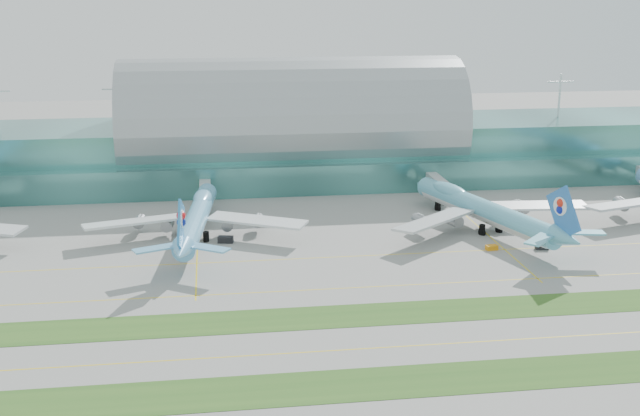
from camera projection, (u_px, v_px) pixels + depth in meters
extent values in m
plane|color=gray|center=(356.00, 319.00, 166.74)|extent=(700.00, 700.00, 0.00)
cube|color=#3D7A75|center=(292.00, 150.00, 288.19)|extent=(340.00, 42.00, 20.00)
cube|color=#3D7A75|center=(299.00, 179.00, 266.61)|extent=(340.00, 8.00, 10.00)
ellipsoid|color=#9EA5A8|center=(291.00, 123.00, 285.52)|extent=(340.00, 46.20, 16.17)
cylinder|color=white|center=(291.00, 100.00, 283.39)|extent=(0.80, 0.80, 16.00)
cube|color=#B2B7B7|center=(205.00, 189.00, 251.89)|extent=(3.50, 22.00, 3.00)
cylinder|color=black|center=(206.00, 208.00, 243.28)|extent=(1.00, 1.00, 4.00)
cube|color=#B2B7B7|center=(437.00, 181.00, 261.77)|extent=(3.50, 22.00, 3.00)
cylinder|color=black|center=(445.00, 199.00, 253.16)|extent=(1.00, 1.00, 4.00)
cube|color=#2D591E|center=(385.00, 383.00, 140.00)|extent=(420.00, 12.00, 0.08)
cube|color=#2D591E|center=(354.00, 315.00, 168.64)|extent=(420.00, 12.00, 0.08)
cube|color=yellow|center=(369.00, 348.00, 153.38)|extent=(420.00, 0.35, 0.01)
cube|color=yellow|center=(342.00, 288.00, 183.93)|extent=(420.00, 0.35, 0.01)
cube|color=yellow|center=(328.00, 257.00, 204.93)|extent=(420.00, 0.35, 0.01)
cylinder|color=#68B6E4|center=(197.00, 218.00, 219.74)|extent=(11.53, 57.36, 5.71)
ellipsoid|color=#68B6E4|center=(203.00, 198.00, 234.71)|extent=(7.17, 17.81, 4.07)
cone|color=#68B6E4|center=(208.00, 190.00, 249.36)|extent=(6.15, 5.16, 5.71)
cone|color=#68B6E4|center=(181.00, 251.00, 188.41)|extent=(6.24, 8.80, 5.42)
cube|color=white|center=(135.00, 222.00, 217.52)|extent=(28.45, 14.32, 1.12)
cylinder|color=gray|center=(154.00, 223.00, 222.96)|extent=(3.63, 5.36, 3.13)
cube|color=white|center=(257.00, 220.00, 218.61)|extent=(27.65, 19.04, 1.12)
cylinder|color=gray|center=(243.00, 222.00, 223.78)|extent=(3.63, 5.36, 3.13)
cube|color=#2D81C9|center=(181.00, 226.00, 188.64)|extent=(1.79, 12.09, 13.27)
cylinder|color=white|center=(181.00, 219.00, 189.16)|extent=(1.28, 4.48, 4.42)
cylinder|color=black|center=(206.00, 211.00, 241.76)|extent=(1.66, 1.66, 2.76)
cylinder|color=black|center=(186.00, 237.00, 217.23)|extent=(1.66, 1.66, 2.76)
cylinder|color=black|center=(206.00, 237.00, 217.42)|extent=(1.66, 1.66, 2.76)
cylinder|color=#5AAEC7|center=(483.00, 210.00, 226.67)|extent=(23.69, 59.36, 6.03)
ellipsoid|color=#5AAEC7|center=(450.00, 191.00, 240.95)|extent=(10.92, 19.20, 4.30)
cone|color=#5AAEC7|center=(422.00, 185.00, 255.00)|extent=(7.20, 6.44, 6.03)
cone|color=#5AAEC7|center=(567.00, 239.00, 196.66)|extent=(8.07, 10.06, 5.73)
cube|color=silver|center=(435.00, 220.00, 217.90)|extent=(27.21, 24.15, 1.19)
cylinder|color=gray|center=(437.00, 220.00, 224.82)|extent=(4.75, 6.09, 3.31)
cube|color=silver|center=(537.00, 206.00, 232.25)|extent=(29.68, 9.69, 1.19)
cylinder|color=gray|center=(513.00, 210.00, 235.58)|extent=(4.75, 6.09, 3.31)
cube|color=blue|center=(563.00, 213.00, 196.73)|extent=(4.36, 12.38, 14.02)
cylinder|color=white|center=(561.00, 206.00, 197.19)|extent=(2.22, 4.72, 4.67)
cylinder|color=black|center=(438.00, 206.00, 247.85)|extent=(1.75, 1.75, 2.92)
cylinder|color=black|center=(482.00, 230.00, 223.27)|extent=(1.75, 1.75, 2.92)
cylinder|color=black|center=(499.00, 227.00, 225.66)|extent=(1.75, 1.75, 2.92)
cube|color=silver|center=(632.00, 203.00, 233.84)|extent=(31.39, 15.81, 1.24)
cylinder|color=#92969A|center=(639.00, 205.00, 239.84)|extent=(4.01, 5.91, 3.45)
cube|color=black|center=(187.00, 245.00, 212.83)|extent=(3.33, 2.37, 1.34)
cube|color=black|center=(226.00, 239.00, 216.44)|extent=(4.37, 2.63, 1.81)
cube|color=orange|center=(492.00, 247.00, 210.61)|extent=(3.21, 2.14, 1.29)
cube|color=black|center=(542.00, 247.00, 211.06)|extent=(3.53, 2.03, 1.44)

